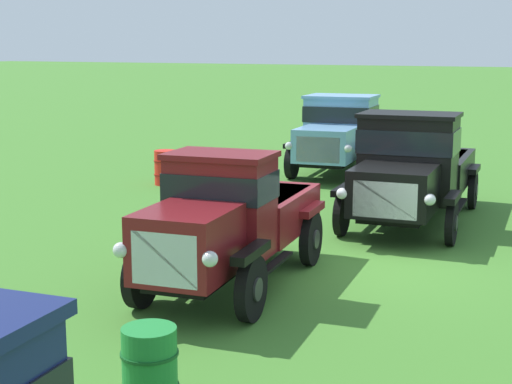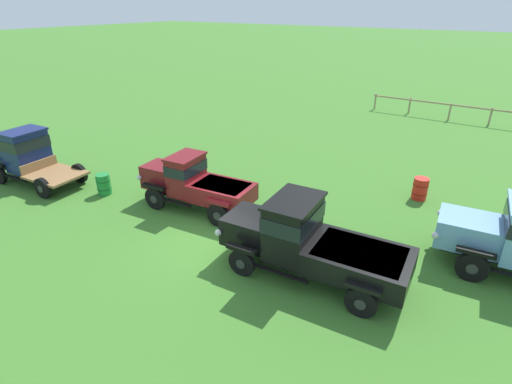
# 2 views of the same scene
# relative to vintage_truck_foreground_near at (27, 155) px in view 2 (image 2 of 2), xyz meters

# --- Properties ---
(ground_plane) EXTENTS (240.00, 240.00, 0.00)m
(ground_plane) POSITION_rel_vintage_truck_foreground_near_xyz_m (10.01, 0.76, -1.21)
(ground_plane) COLOR #3D7528
(paddock_fence) EXTENTS (12.64, 0.58, 1.13)m
(paddock_fence) POSITION_rel_vintage_truck_foreground_near_xyz_m (14.63, 21.29, -0.42)
(paddock_fence) COLOR #997F60
(paddock_fence) RESTS_ON ground
(vintage_truck_foreground_near) EXTENTS (4.74, 2.29, 2.33)m
(vintage_truck_foreground_near) POSITION_rel_vintage_truck_foreground_near_xyz_m (0.00, 0.00, 0.00)
(vintage_truck_foreground_near) COLOR black
(vintage_truck_foreground_near) RESTS_ON ground
(vintage_truck_second_in_line) EXTENTS (4.75, 2.23, 2.09)m
(vintage_truck_second_in_line) POSITION_rel_vintage_truck_foreground_near_xyz_m (7.81, 2.09, -0.15)
(vintage_truck_second_in_line) COLOR black
(vintage_truck_second_in_line) RESTS_ON ground
(vintage_truck_midrow_center) EXTENTS (5.65, 2.60, 2.29)m
(vintage_truck_midrow_center) POSITION_rel_vintage_truck_foreground_near_xyz_m (13.28, 0.80, -0.09)
(vintage_truck_midrow_center) COLOR black
(vintage_truck_midrow_center) RESTS_ON ground
(oil_drum_beside_row) EXTENTS (0.58, 0.58, 0.87)m
(oil_drum_beside_row) POSITION_rel_vintage_truck_foreground_near_xyz_m (3.87, 0.90, -0.77)
(oil_drum_beside_row) COLOR #1E7F33
(oil_drum_beside_row) RESTS_ON ground
(oil_drum_near_fence) EXTENTS (0.61, 0.61, 0.90)m
(oil_drum_near_fence) POSITION_rel_vintage_truck_foreground_near_xyz_m (14.84, 7.70, -0.76)
(oil_drum_near_fence) COLOR red
(oil_drum_near_fence) RESTS_ON ground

